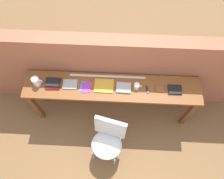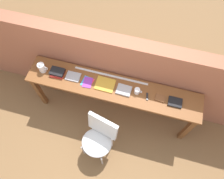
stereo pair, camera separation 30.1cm
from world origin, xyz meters
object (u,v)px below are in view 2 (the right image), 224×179
chair_white_moulded (99,137)px  mug (137,91)px  magazine_cycling (73,77)px  book_open_centre (105,84)px  book_repair_rightmost (175,102)px  pitcher_white (42,68)px  multitool_folded (147,97)px  pamphlet_pile_colourful (87,82)px  leather_journal_brown (160,98)px  book_stack_leftmost (58,72)px

chair_white_moulded → mug: size_ratio=8.10×
magazine_cycling → book_open_centre: 0.48m
chair_white_moulded → book_repair_rightmost: size_ratio=4.83×
pitcher_white → book_open_centre: 0.94m
pitcher_white → multitool_folded: bearing=-0.7°
magazine_cycling → pamphlet_pile_colourful: bearing=-8.4°
pamphlet_pile_colourful → pitcher_white: bearing=178.7°
chair_white_moulded → leather_journal_brown: (0.69, 0.64, 0.37)m
pitcher_white → book_stack_leftmost: 0.23m
chair_white_moulded → book_repair_rightmost: 1.16m
magazine_cycling → multitool_folded: 1.08m
pitcher_white → book_repair_rightmost: size_ratio=1.00×
book_stack_leftmost → mug: bearing=0.1°
chair_white_moulded → magazine_cycling: 0.94m
pamphlet_pile_colourful → multitool_folded: bearing=-0.1°
chair_white_moulded → pitcher_white: pitcher_white is taller
book_open_centre → book_repair_rightmost: (0.99, -0.02, 0.01)m
chair_white_moulded → pamphlet_pile_colourful: 0.80m
pitcher_white → pamphlet_pile_colourful: 0.68m
pamphlet_pile_colourful → multitool_folded: multitool_folded is taller
pitcher_white → mug: (1.39, 0.01, -0.03)m
pitcher_white → mug: size_ratio=1.67×
pitcher_white → multitool_folded: pitcher_white is taller
chair_white_moulded → book_open_centre: book_open_centre is taller
chair_white_moulded → mug: bearing=60.3°
book_stack_leftmost → book_repair_rightmost: book_stack_leftmost is taller
pamphlet_pile_colourful → magazine_cycling: bearing=172.7°
book_repair_rightmost → magazine_cycling: bearing=178.9°
multitool_folded → magazine_cycling: bearing=178.4°
book_repair_rightmost → multitool_folded: bearing=-178.4°
book_stack_leftmost → book_repair_rightmost: 1.69m
book_open_centre → multitool_folded: same height
pitcher_white → book_stack_leftmost: (0.22, 0.01, -0.04)m
pamphlet_pile_colourful → leather_journal_brown: (1.03, 0.02, 0.01)m
leather_journal_brown → magazine_cycling: bearing=-177.5°
book_open_centre → mug: mug is taller
book_open_centre → leather_journal_brown: (0.78, -0.01, 0.00)m
chair_white_moulded → pitcher_white: 1.28m
chair_white_moulded → mug: 0.85m
pitcher_white → leather_journal_brown: (1.71, 0.00, -0.07)m
mug → book_repair_rightmost: bearing=-1.5°
book_stack_leftmost → book_open_centre: book_stack_leftmost is taller
book_stack_leftmost → magazine_cycling: (0.23, 0.01, -0.02)m
chair_white_moulded → mug: (0.37, 0.65, 0.40)m
magazine_cycling → leather_journal_brown: 1.26m
pamphlet_pile_colourful → multitool_folded: 0.86m
pitcher_white → book_repair_rightmost: pitcher_white is taller
magazine_cycling → multitool_folded: bearing=-2.7°
chair_white_moulded → book_repair_rightmost: book_repair_rightmost is taller
mug → book_repair_rightmost: size_ratio=0.60×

